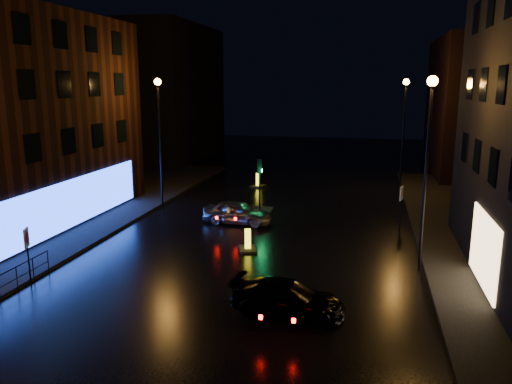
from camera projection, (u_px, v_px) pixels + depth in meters
ground at (210, 310)px, 18.13m from camera, size 120.00×120.00×0.00m
pavement_left at (21, 225)px, 28.75m from camera, size 12.00×44.00×0.15m
building_far_left at (167, 93)px, 53.43m from camera, size 8.00×16.00×14.00m
building_far_right at (482, 107)px, 44.12m from camera, size 8.00×14.00×12.00m
street_lamp_lfar at (159, 123)px, 31.96m from camera, size 0.44×0.44×8.37m
street_lamp_rnear at (428, 144)px, 20.98m from camera, size 0.44×0.44×8.37m
street_lamp_rfar at (404, 118)px, 36.23m from camera, size 0.44×0.44×8.37m
traffic_signal at (260, 205)px, 31.62m from camera, size 1.40×2.40×3.45m
silver_hatchback at (237, 212)px, 29.11m from camera, size 4.07×1.88×1.35m
dark_sedan at (288, 298)px, 17.73m from camera, size 4.24×2.06×1.19m
bollard_near at (248, 245)px, 24.57m from camera, size 1.16×1.42×1.07m
bollard_far at (258, 184)px, 39.58m from camera, size 1.17×1.45×1.11m
road_sign_left at (27, 243)px, 20.08m from camera, size 0.27×0.55×2.37m
road_sign_right at (401, 197)px, 28.07m from camera, size 0.24×0.57×2.40m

